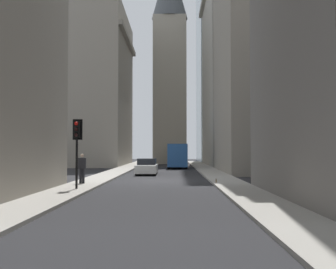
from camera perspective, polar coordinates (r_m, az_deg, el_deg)
name	(u,v)px	position (r m, az deg, el deg)	size (l,w,h in m)	color
ground_plane	(160,181)	(29.57, -1.10, -6.35)	(135.00, 135.00, 0.00)	#262628
sidewalk_right	(96,180)	(30.05, -9.76, -6.12)	(90.00, 2.20, 0.14)	#A8A399
sidewalk_left	(224,180)	(29.76, 7.64, -6.17)	(90.00, 2.20, 0.14)	#A8A399
building_left_far	(242,66)	(59.90, 10.12, 9.22)	(18.55, 10.50, 27.78)	#B7B2A5
building_left_midfar	(270,35)	(43.86, 13.78, 13.01)	(15.43, 10.50, 27.11)	gray
building_right_far	(91,90)	(59.51, -10.51, 6.03)	(17.40, 10.50, 21.08)	gray
church_spire	(170,54)	(67.35, 0.24, 10.93)	(5.67, 5.67, 33.29)	#A8A091
delivery_truck	(177,156)	(49.28, 1.27, -2.93)	(6.46, 2.25, 2.84)	#285699
sedan_white	(147,167)	(36.86, -2.92, -4.46)	(4.30, 1.78, 1.42)	silver
traffic_light_foreground	(77,138)	(22.58, -12.35, -0.40)	(0.43, 0.52, 3.69)	black
pedestrian	(82,167)	(26.16, -11.66, -4.38)	(0.26, 0.44, 1.81)	black
discarded_bottle	(216,181)	(26.37, 6.59, -6.31)	(0.07, 0.07, 0.27)	brown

